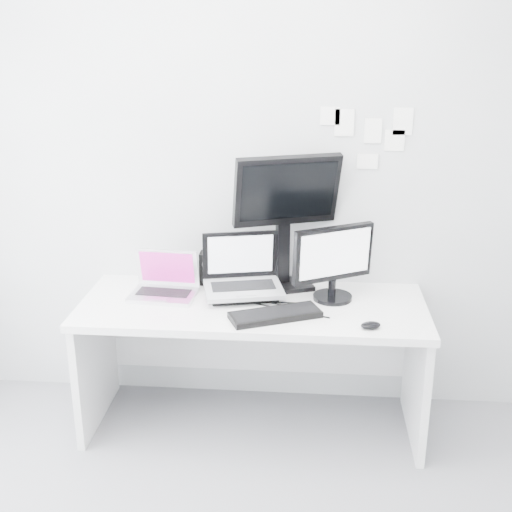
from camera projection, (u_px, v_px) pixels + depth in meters
back_wall at (258, 172)px, 3.54m from camera, size 3.60×0.00×3.60m
desk at (253, 366)px, 3.53m from camera, size 1.80×0.70×0.73m
macbook at (162, 275)px, 3.45m from camera, size 0.36×0.28×0.26m
speaker at (209, 268)px, 3.65m from camera, size 0.12×0.12×0.18m
dell_laptop at (243, 267)px, 3.44m from camera, size 0.47×0.40×0.34m
rear_monitor at (285, 221)px, 3.50m from camera, size 0.60×0.39×0.77m
samsung_monitor at (334, 262)px, 3.40m from camera, size 0.49×0.40×0.41m
keyboard at (275, 315)px, 3.24m from camera, size 0.48×0.33×0.03m
mouse at (371, 325)px, 3.12m from camera, size 0.12×0.09×0.03m
wall_note_0 at (344, 123)px, 3.41m from camera, size 0.10×0.00×0.14m
wall_note_1 at (373, 131)px, 3.41m from camera, size 0.09×0.00×0.13m
wall_note_2 at (403, 121)px, 3.38m from camera, size 0.10×0.00×0.14m
wall_note_3 at (367, 161)px, 3.46m from camera, size 0.11×0.00×0.08m
wall_note_4 at (395, 140)px, 3.41m from camera, size 0.10×0.00×0.11m
wall_note_5 at (330, 116)px, 3.40m from camera, size 0.10×0.00×0.09m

